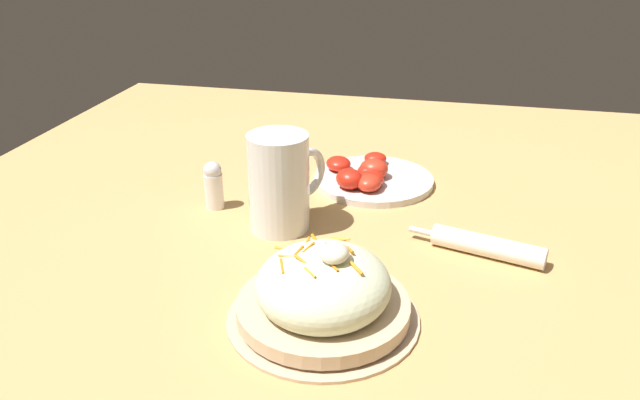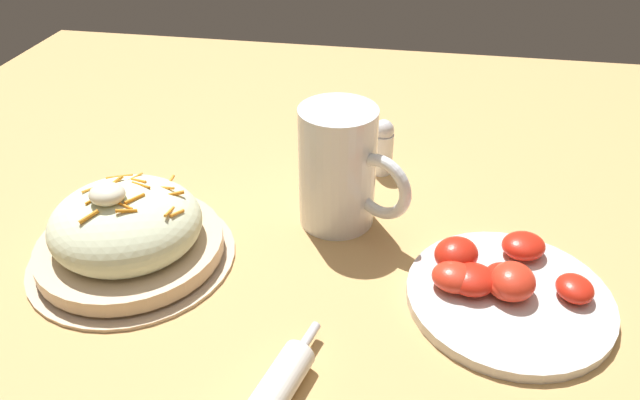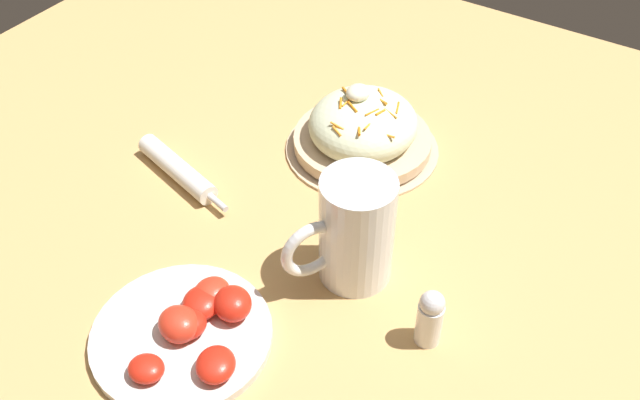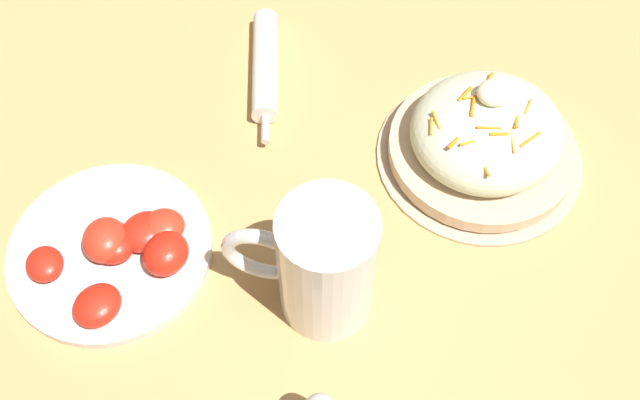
# 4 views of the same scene
# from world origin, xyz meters

# --- Properties ---
(ground_plane) EXTENTS (1.43, 1.43, 0.00)m
(ground_plane) POSITION_xyz_m (0.00, 0.00, 0.00)
(ground_plane) COLOR tan
(salad_plate) EXTENTS (0.22, 0.22, 0.10)m
(salad_plate) POSITION_xyz_m (0.22, 0.00, 0.04)
(salad_plate) COLOR #D1B28E
(salad_plate) RESTS_ON ground_plane
(beer_mug) EXTENTS (0.13, 0.10, 0.15)m
(beer_mug) POSITION_xyz_m (0.00, -0.11, 0.06)
(beer_mug) COLOR white
(beer_mug) RESTS_ON ground_plane
(napkin_roll) EXTENTS (0.07, 0.19, 0.03)m
(napkin_roll) POSITION_xyz_m (0.02, 0.19, 0.01)
(napkin_roll) COLOR white
(napkin_roll) RESTS_ON ground_plane
(tomato_plate) EXTENTS (0.20, 0.20, 0.04)m
(tomato_plate) POSITION_xyz_m (-0.18, -0.01, 0.01)
(tomato_plate) COLOR silver
(tomato_plate) RESTS_ON ground_plane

